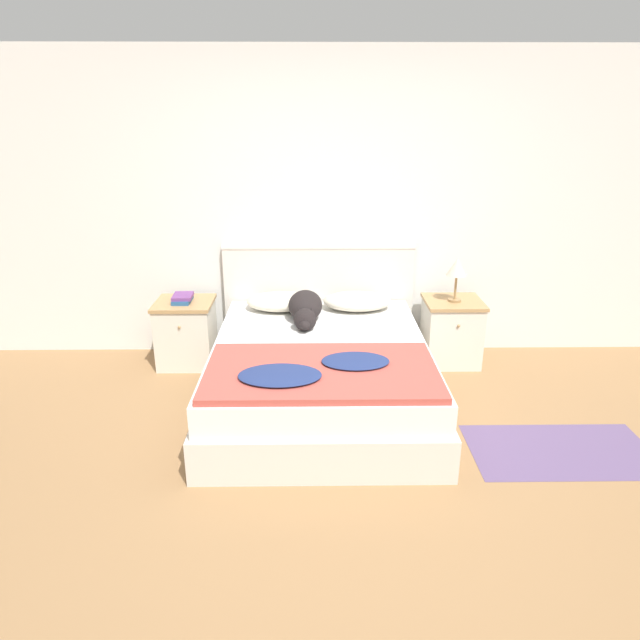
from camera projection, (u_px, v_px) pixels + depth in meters
ground_plane at (347, 491)px, 3.27m from camera, size 16.00×16.00×0.00m
wall_back at (335, 208)px, 4.83m from camera, size 9.00×0.06×2.55m
bed at (320, 374)px, 4.16m from camera, size 1.57×1.99×0.49m
headboard at (319, 297)px, 5.02m from camera, size 1.65×0.06×0.98m
nightstand_left at (186, 333)px, 4.84m from camera, size 0.48×0.46×0.56m
nightstand_right at (451, 331)px, 4.87m from camera, size 0.48×0.46×0.56m
pillow_left at (281, 301)px, 4.75m from camera, size 0.57×0.40×0.14m
pillow_right at (357, 301)px, 4.76m from camera, size 0.57×0.40×0.14m
quilt at (320, 371)px, 3.56m from camera, size 1.45×0.83×0.08m
dog at (305, 308)px, 4.48m from camera, size 0.27×0.66×0.22m
book_stack at (183, 298)px, 4.73m from camera, size 0.17×0.22×0.06m
table_lamp at (457, 269)px, 4.66m from camera, size 0.17×0.17×0.37m
rug at (561, 451)px, 3.65m from camera, size 1.16×0.65×0.00m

